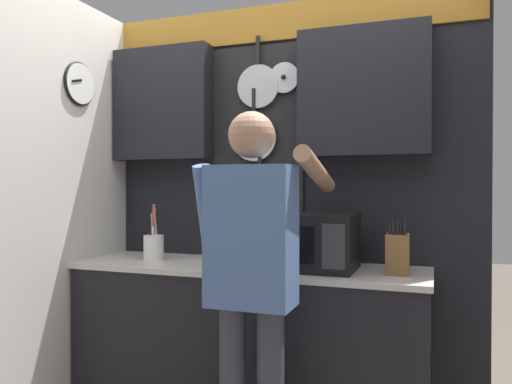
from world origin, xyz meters
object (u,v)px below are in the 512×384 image
Objects in this scene: utensil_crock at (154,245)px; person at (252,265)px; knife_block at (398,253)px; microwave at (307,241)px.

person is at bearing -31.23° from utensil_crock.
utensil_crock is (-1.40, 0.00, -0.02)m from knife_block.
utensil_crock is at bearing 179.85° from microwave.
microwave reaches higher than knife_block.
person reaches higher than microwave.
knife_block is 1.40m from utensil_crock.
person is (-0.13, -0.49, -0.06)m from microwave.
knife_block is at bearing 39.38° from person.
microwave is 0.30× the size of person.
utensil_crock is at bearing 148.77° from person.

